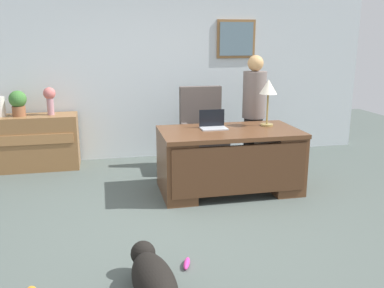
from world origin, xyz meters
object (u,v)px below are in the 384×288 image
desk_lamp (268,90)px  dog_toy_bone (187,263)px  dog_lying (153,280)px  potted_plant (18,102)px  armchair (203,134)px  vase_with_flowers (50,97)px  laptop (213,124)px  desk (230,159)px  person_standing (254,113)px  credenza (24,143)px  vase_empty (0,107)px

desk_lamp → dog_toy_bone: size_ratio=3.17×
dog_lying → potted_plant: potted_plant is taller
armchair → desk_lamp: desk_lamp is taller
vase_with_flowers → laptop: bearing=-33.1°
desk → dog_lying: (-1.20, -2.02, -0.26)m
armchair → vase_with_flowers: bearing=165.6°
potted_plant → dog_toy_bone: size_ratio=1.95×
armchair → person_standing: 0.78m
armchair → dog_toy_bone: bearing=-106.5°
credenza → vase_with_flowers: vase_with_flowers is taller
credenza → laptop: (2.45, -1.33, 0.44)m
dog_toy_bone → vase_with_flowers: bearing=113.3°
person_standing → dog_toy_bone: size_ratio=8.86×
armchair → vase_empty: 2.87m
desk_lamp → vase_empty: desk_lamp is taller
credenza → desk_lamp: 3.52m
credenza → potted_plant: potted_plant is taller
person_standing → desk_lamp: bearing=-91.7°
potted_plant → armchair: bearing=-12.0°
vase_empty → credenza: bearing=-0.3°
desk → vase_with_flowers: 2.75m
vase_empty → dog_toy_bone: vase_empty is taller
desk → vase_empty: 3.30m
credenza → dog_lying: credenza is taller
desk_lamp → potted_plant: size_ratio=1.62×
desk → desk_lamp: desk_lamp is taller
vase_with_flowers → desk: bearing=-33.9°
laptop → vase_with_flowers: bearing=146.9°
credenza → person_standing: size_ratio=0.92×
credenza → vase_empty: bearing=179.7°
armchair → vase_with_flowers: (-2.11, 0.54, 0.52)m
dog_toy_bone → dog_lying: bearing=-130.5°
credenza → dog_lying: bearing=-68.0°
desk → dog_toy_bone: 1.89m
dog_lying → dog_toy_bone: bearing=49.5°
dog_lying → laptop: 2.50m
laptop → desk_lamp: desk_lamp is taller
vase_with_flowers → vase_empty: size_ratio=1.40×
credenza → potted_plant: size_ratio=4.18×
desk → desk_lamp: 0.99m
vase_with_flowers → dog_toy_bone: 3.55m
armchair → potted_plant: size_ratio=3.30×
armchair → person_standing: size_ratio=0.73×
laptop → dog_toy_bone: size_ratio=1.73×
desk → credenza: size_ratio=1.12×
potted_plant → dog_toy_bone: potted_plant is taller
credenza → person_standing: 3.30m
armchair → dog_lying: armchair is taller
credenza → armchair: bearing=-12.1°
desk → credenza: bearing=150.3°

